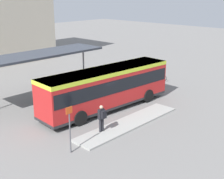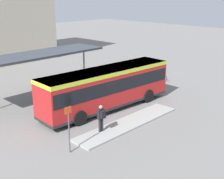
% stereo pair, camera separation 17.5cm
% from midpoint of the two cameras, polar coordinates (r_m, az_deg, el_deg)
% --- Properties ---
extents(ground_plane, '(120.00, 120.00, 0.00)m').
position_cam_midpoint_polar(ground_plane, '(24.76, -0.71, -3.49)').
color(ground_plane, slate).
extents(curb_island, '(9.09, 1.80, 0.12)m').
position_cam_midpoint_polar(curb_island, '(21.97, 3.26, -6.18)').
color(curb_island, '#9E9E99').
rests_on(curb_island, ground_plane).
extents(city_bus, '(11.59, 3.25, 3.22)m').
position_cam_midpoint_polar(city_bus, '(24.16, -0.71, 0.68)').
color(city_bus, red).
rests_on(city_bus, ground_plane).
extents(pedestrian_waiting, '(0.46, 0.48, 1.80)m').
position_cam_midpoint_polar(pedestrian_waiting, '(20.17, -1.72, -5.00)').
color(pedestrian_waiting, '#232328').
rests_on(pedestrian_waiting, curb_island).
extents(bicycle_black, '(0.48, 1.69, 0.73)m').
position_cam_midpoint_polar(bicycle_black, '(32.82, 9.03, 2.27)').
color(bicycle_black, black).
rests_on(bicycle_black, ground_plane).
extents(bicycle_red, '(0.48, 1.80, 0.78)m').
position_cam_midpoint_polar(bicycle_red, '(33.44, 8.19, 2.63)').
color(bicycle_red, black).
rests_on(bicycle_red, ground_plane).
extents(bicycle_blue, '(0.48, 1.55, 0.67)m').
position_cam_midpoint_polar(bicycle_blue, '(33.68, 6.85, 2.70)').
color(bicycle_blue, black).
rests_on(bicycle_blue, ground_plane).
extents(station_shelter, '(12.14, 3.29, 3.94)m').
position_cam_midpoint_polar(station_shelter, '(26.79, -13.42, 6.11)').
color(station_shelter, '#383D47').
rests_on(station_shelter, ground_plane).
extents(potted_planter_near_shelter, '(0.99, 0.99, 1.49)m').
position_cam_midpoint_polar(potted_planter_near_shelter, '(26.96, -5.66, -0.06)').
color(potted_planter_near_shelter, slate).
rests_on(potted_planter_near_shelter, ground_plane).
extents(platform_sign, '(0.44, 0.08, 2.80)m').
position_cam_midpoint_polar(platform_sign, '(17.81, -7.61, -6.90)').
color(platform_sign, '#4C4C51').
rests_on(platform_sign, ground_plane).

